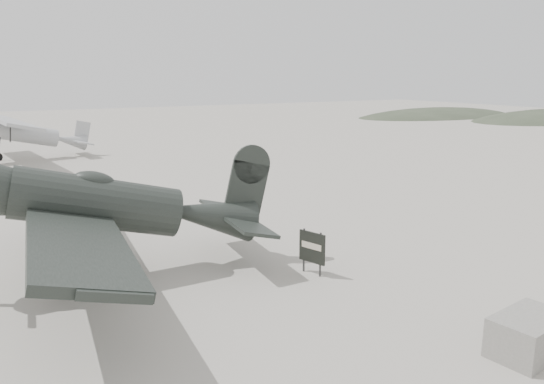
# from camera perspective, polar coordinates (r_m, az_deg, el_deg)

# --- Properties ---
(ground) EXTENTS (160.00, 160.00, 0.00)m
(ground) POSITION_cam_1_polar(r_m,az_deg,el_deg) (17.40, -1.03, -7.04)
(ground) COLOR gray
(ground) RESTS_ON ground
(hill_northeast) EXTENTS (32.00, 16.00, 5.20)m
(hill_northeast) POSITION_cam_1_polar(r_m,az_deg,el_deg) (79.58, 17.43, 7.82)
(hill_northeast) COLOR #353D2D
(hill_northeast) RESTS_ON ground
(lowwing_monoplane) EXTENTS (8.98, 12.57, 4.05)m
(lowwing_monoplane) POSITION_cam_1_polar(r_m,az_deg,el_deg) (15.89, -16.73, -1.43)
(lowwing_monoplane) COLOR black
(lowwing_monoplane) RESTS_ON ground
(highwing_monoplane) EXTENTS (8.88, 12.48, 3.53)m
(highwing_monoplane) POSITION_cam_1_polar(r_m,az_deg,el_deg) (40.16, -25.69, 6.17)
(highwing_monoplane) COLOR #9DA0A2
(highwing_monoplane) RESTS_ON ground
(equipment_block) EXTENTS (1.87, 1.32, 0.87)m
(equipment_block) POSITION_cam_1_polar(r_m,az_deg,el_deg) (12.85, 25.88, -13.66)
(equipment_block) COLOR slate
(equipment_block) RESTS_ON ground
(sign_board) EXTENTS (0.35, 0.90, 1.34)m
(sign_board) POSITION_cam_1_polar(r_m,az_deg,el_deg) (15.80, 4.33, -6.04)
(sign_board) COLOR #333333
(sign_board) RESTS_ON ground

